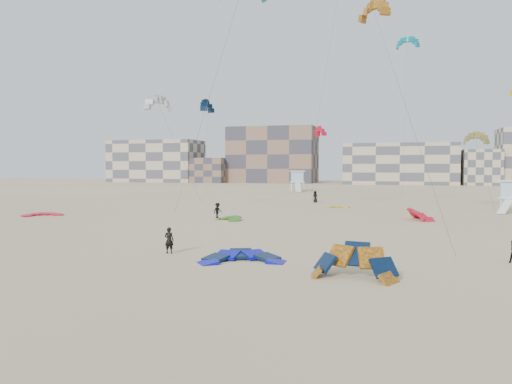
# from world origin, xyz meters

# --- Properties ---
(ground) EXTENTS (320.00, 320.00, 0.00)m
(ground) POSITION_xyz_m (0.00, 0.00, 0.00)
(ground) COLOR beige
(ground) RESTS_ON ground
(kite_ground_blue) EXTENTS (5.73, 5.87, 1.82)m
(kite_ground_blue) POSITION_xyz_m (1.77, 2.39, 0.00)
(kite_ground_blue) COLOR #1014C8
(kite_ground_blue) RESTS_ON ground
(kite_ground_orange) EXTENTS (4.76, 4.71, 4.23)m
(kite_ground_orange) POSITION_xyz_m (8.23, -0.22, 0.00)
(kite_ground_orange) COLOR orange
(kite_ground_orange) RESTS_ON ground
(kite_ground_red) EXTENTS (5.41, 5.44, 0.72)m
(kite_ground_red) POSITION_xyz_m (-27.06, 21.08, 0.00)
(kite_ground_red) COLOR red
(kite_ground_red) RESTS_ON ground
(kite_ground_green) EXTENTS (4.20, 4.25, 1.48)m
(kite_ground_green) POSITION_xyz_m (-6.05, 22.39, 0.00)
(kite_ground_green) COLOR #3B801E
(kite_ground_green) RESTS_ON ground
(kite_ground_red_far) EXTENTS (4.74, 4.61, 3.54)m
(kite_ground_red_far) POSITION_xyz_m (12.35, 28.12, 0.00)
(kite_ground_red_far) COLOR red
(kite_ground_red_far) RESTS_ON ground
(kite_ground_yellow) EXTENTS (3.04, 3.19, 0.54)m
(kite_ground_yellow) POSITION_xyz_m (2.50, 40.64, 0.00)
(kite_ground_yellow) COLOR yellow
(kite_ground_yellow) RESTS_ON ground
(kitesurfer_main) EXTENTS (0.62, 0.43, 1.63)m
(kitesurfer_main) POSITION_xyz_m (-3.36, 3.63, 0.82)
(kitesurfer_main) COLOR black
(kitesurfer_main) RESTS_ON ground
(kitesurfer_c) EXTENTS (0.98, 1.18, 1.59)m
(kitesurfer_c) POSITION_xyz_m (-7.87, 24.10, 0.80)
(kitesurfer_c) COLOR black
(kitesurfer_c) RESTS_ON ground
(kitesurfer_e) EXTENTS (0.99, 0.83, 1.72)m
(kitesurfer_e) POSITION_xyz_m (-1.79, 48.89, 0.86)
(kitesurfer_e) COLOR black
(kitesurfer_e) RESTS_ON ground
(kite_fly_orange) EXTENTS (8.41, 33.30, 22.46)m
(kite_fly_orange) POSITION_xyz_m (7.30, 32.05, 22.13)
(kite_fly_orange) COLOR orange
(kite_fly_orange) RESTS_ON ground
(kite_fly_grey) EXTENTS (8.38, 4.61, 12.80)m
(kite_fly_grey) POSITION_xyz_m (-17.18, 29.24, 12.62)
(kite_fly_grey) COLOR silver
(kite_fly_grey) RESTS_ON ground
(kite_fly_olive) EXTENTS (3.73, 12.13, 8.70)m
(kite_fly_olive) POSITION_xyz_m (18.84, 40.14, 8.55)
(kite_fly_olive) COLOR olive
(kite_fly_olive) RESTS_ON ground
(kite_fly_navy) EXTENTS (3.48, 4.52, 14.66)m
(kite_fly_navy) POSITION_xyz_m (-18.54, 48.01, 14.49)
(kite_fly_navy) COLOR #091A3C
(kite_fly_navy) RESTS_ON ground
(kite_fly_teal_b) EXTENTS (4.23, 10.41, 25.97)m
(kite_fly_teal_b) POSITION_xyz_m (11.08, 63.30, 25.74)
(kite_fly_teal_b) COLOR #0D8B95
(kite_fly_teal_b) RESTS_ON ground
(kite_fly_red) EXTENTS (4.59, 10.39, 11.66)m
(kite_fly_red) POSITION_xyz_m (-3.63, 65.02, 11.44)
(kite_fly_red) COLOR red
(kite_fly_red) RESTS_ON ground
(lifeguard_tower_far) EXTENTS (3.82, 6.44, 4.42)m
(lifeguard_tower_far) POSITION_xyz_m (-10.67, 79.04, 2.19)
(lifeguard_tower_far) COLOR white
(lifeguard_tower_far) RESTS_ON ground
(condo_west_a) EXTENTS (30.00, 15.00, 14.00)m
(condo_west_a) POSITION_xyz_m (-70.00, 130.00, 7.00)
(condo_west_a) COLOR #C4AE90
(condo_west_a) RESTS_ON ground
(condo_west_b) EXTENTS (28.00, 14.00, 18.00)m
(condo_west_b) POSITION_xyz_m (-30.00, 134.00, 9.00)
(condo_west_b) COLOR #82614E
(condo_west_b) RESTS_ON ground
(condo_mid) EXTENTS (32.00, 16.00, 12.00)m
(condo_mid) POSITION_xyz_m (10.00, 130.00, 6.00)
(condo_mid) COLOR #C4AE90
(condo_mid) RESTS_ON ground
(condo_fill_left) EXTENTS (12.00, 10.00, 8.00)m
(condo_fill_left) POSITION_xyz_m (-50.00, 128.00, 4.00)
(condo_fill_left) COLOR #82614E
(condo_fill_left) RESTS_ON ground
(condo_fill_right) EXTENTS (10.00, 10.00, 10.00)m
(condo_fill_right) POSITION_xyz_m (32.00, 128.00, 5.00)
(condo_fill_right) COLOR #C4AE90
(condo_fill_right) RESTS_ON ground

